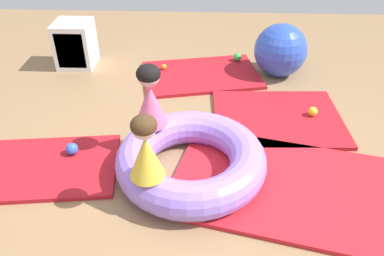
{
  "coord_description": "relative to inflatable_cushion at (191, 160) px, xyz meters",
  "views": [
    {
      "loc": [
        0.18,
        -2.64,
        2.22
      ],
      "look_at": [
        0.07,
        0.06,
        0.33
      ],
      "focal_mm": 36.67,
      "sensor_mm": 36.0,
      "label": 1
    }
  ],
  "objects": [
    {
      "name": "inflatable_cushion",
      "position": [
        0.0,
        0.0,
        0.0
      ],
      "size": [
        1.25,
        1.25,
        0.3
      ],
      "primitive_type": "torus",
      "color": "#9975EA",
      "rests_on": "ground"
    },
    {
      "name": "play_ball_orange",
      "position": [
        -0.42,
        1.86,
        -0.08
      ],
      "size": [
        0.07,
        0.07,
        0.07
      ],
      "primitive_type": "sphere",
      "color": "orange",
      "rests_on": "gym_mat_front"
    },
    {
      "name": "storage_cube",
      "position": [
        -1.53,
        2.01,
        0.13
      ],
      "size": [
        0.44,
        0.44,
        0.56
      ],
      "color": "white",
      "rests_on": "ground"
    },
    {
      "name": "gym_mat_far_left",
      "position": [
        -1.45,
        -0.02,
        -0.13
      ],
      "size": [
        1.71,
        1.0,
        0.04
      ],
      "primitive_type": "cube",
      "rotation": [
        0.0,
        0.0,
        0.12
      ],
      "color": "#B21923",
      "rests_on": "ground"
    },
    {
      "name": "play_ball_yellow",
      "position": [
        1.19,
        0.89,
        -0.06
      ],
      "size": [
        0.1,
        0.1,
        0.1
      ],
      "primitive_type": "sphere",
      "color": "yellow",
      "rests_on": "gym_mat_near_left"
    },
    {
      "name": "play_ball_blue",
      "position": [
        -1.06,
        0.17,
        -0.06
      ],
      "size": [
        0.11,
        0.11,
        0.11
      ],
      "primitive_type": "sphere",
      "color": "blue",
      "rests_on": "gym_mat_far_left"
    },
    {
      "name": "ground_plane",
      "position": [
        -0.07,
        0.14,
        -0.15
      ],
      "size": [
        8.0,
        8.0,
        0.0
      ],
      "primitive_type": "plane",
      "color": "#93704C"
    },
    {
      "name": "gym_mat_near_right",
      "position": [
        0.79,
        -0.15,
        -0.13
      ],
      "size": [
        2.05,
        1.55,
        0.04
      ],
      "primitive_type": "cube",
      "rotation": [
        0.0,
        0.0,
        -0.23
      ],
      "color": "red",
      "rests_on": "ground"
    },
    {
      "name": "play_ball_green",
      "position": [
        0.5,
        2.15,
        -0.06
      ],
      "size": [
        0.1,
        0.1,
        0.1
      ],
      "primitive_type": "sphere",
      "color": "green",
      "rests_on": "gym_mat_front"
    },
    {
      "name": "gym_mat_front",
      "position": [
        0.04,
        1.77,
        -0.13
      ],
      "size": [
        1.53,
        1.16,
        0.04
      ],
      "primitive_type": "cube",
      "rotation": [
        0.0,
        0.0,
        0.21
      ],
      "color": "#B21923",
      "rests_on": "ground"
    },
    {
      "name": "child_in_yellow",
      "position": [
        -0.3,
        -0.37,
        0.4
      ],
      "size": [
        0.35,
        0.35,
        0.51
      ],
      "rotation": [
        0.0,
        0.0,
        2.72
      ],
      "color": "yellow",
      "rests_on": "inflatable_cushion"
    },
    {
      "name": "exercise_ball_large",
      "position": [
        0.98,
        1.88,
        0.16
      ],
      "size": [
        0.62,
        0.62,
        0.62
      ],
      "primitive_type": "sphere",
      "color": "blue",
      "rests_on": "ground"
    },
    {
      "name": "gym_mat_near_left",
      "position": [
        0.84,
        0.86,
        -0.13
      ],
      "size": [
        1.31,
        1.08,
        0.04
      ],
      "primitive_type": "cube",
      "rotation": [
        0.0,
        0.0,
        0.04
      ],
      "color": "#B21923",
      "rests_on": "ground"
    },
    {
      "name": "child_in_pink",
      "position": [
        -0.36,
        0.31,
        0.42
      ],
      "size": [
        0.3,
        0.3,
        0.55
      ],
      "rotation": [
        0.0,
        0.0,
        1.49
      ],
      "color": "#E5608E",
      "rests_on": "inflatable_cushion"
    }
  ]
}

